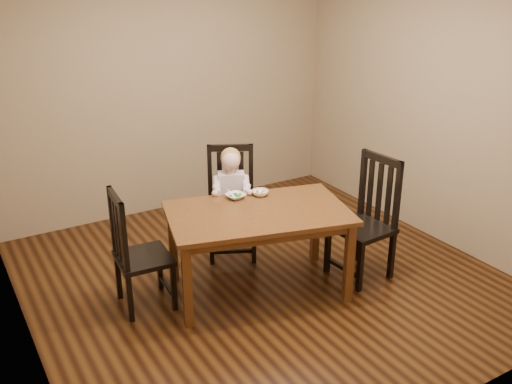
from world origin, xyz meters
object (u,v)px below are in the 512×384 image
chair_child (231,204)px  chair_left (137,253)px  bowl_veg (260,193)px  chair_right (366,220)px  dining_table (258,220)px  bowl_peas (236,196)px  toddler (231,192)px

chair_child → chair_left: bearing=48.6°
chair_child → bowl_veg: 0.53m
chair_left → bowl_veg: bearing=94.7°
chair_child → chair_right: (0.84, -1.00, 0.02)m
dining_table → bowl_peas: (-0.03, 0.34, 0.11)m
chair_right → bowl_veg: 0.99m
chair_left → chair_right: bearing=79.1°
dining_table → chair_child: size_ratio=1.57×
toddler → bowl_peas: bearing=93.9°
toddler → bowl_veg: size_ratio=3.82×
bowl_veg → dining_table: bearing=-124.4°
chair_child → bowl_peas: 0.50m
chair_right → bowl_peas: bearing=54.9°
dining_table → bowl_peas: size_ratio=10.27×
chair_child → chair_right: chair_right is taller
dining_table → toddler: toddler is taller
chair_left → chair_right: 2.04m
bowl_peas → dining_table: bearing=-85.4°
chair_child → toddler: 0.16m
bowl_peas → chair_right: bearing=-30.7°
chair_child → chair_left: 1.22m
chair_child → chair_left: (-1.13, -0.46, -0.02)m
chair_child → bowl_peas: (-0.17, -0.40, 0.26)m
dining_table → chair_child: 0.77m
chair_right → bowl_veg: (-0.79, 0.54, 0.24)m
chair_child → chair_left: size_ratio=1.04×
bowl_veg → chair_child: bearing=96.7°
toddler → chair_child: bearing=-90.0°
bowl_veg → chair_right: bearing=-34.7°
toddler → bowl_peas: toddler is taller
bowl_peas → bowl_veg: bowl_veg is taller
chair_right → toddler: 1.29m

